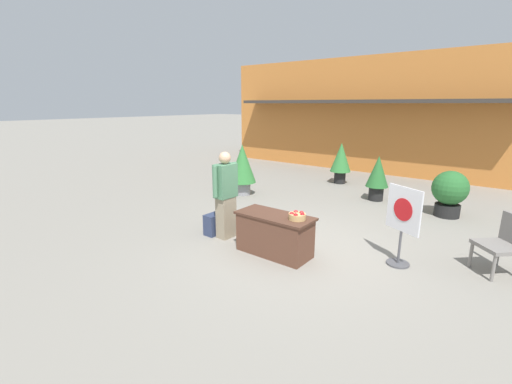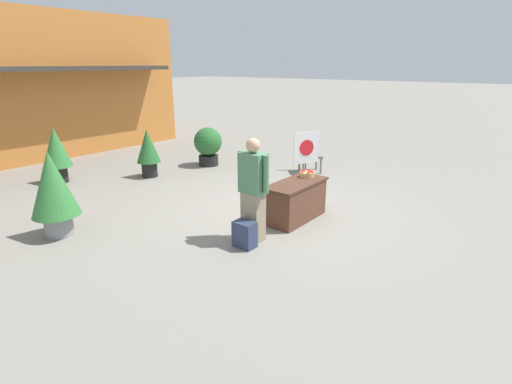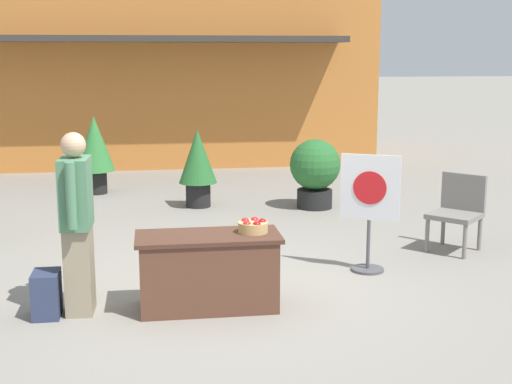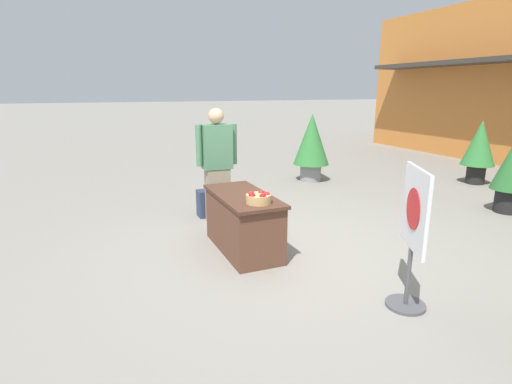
{
  "view_description": "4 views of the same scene",
  "coord_description": "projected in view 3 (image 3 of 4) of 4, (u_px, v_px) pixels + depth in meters",
  "views": [
    {
      "loc": [
        2.98,
        -5.07,
        2.54
      ],
      "look_at": [
        -0.7,
        -0.38,
        1.0
      ],
      "focal_mm": 24.0,
      "sensor_mm": 36.0,
      "label": 1
    },
    {
      "loc": [
        -6.08,
        -4.19,
        2.77
      ],
      "look_at": [
        -0.64,
        0.04,
        0.54
      ],
      "focal_mm": 28.0,
      "sensor_mm": 36.0,
      "label": 2
    },
    {
      "loc": [
        -0.67,
        -6.94,
        2.39
      ],
      "look_at": [
        0.4,
        0.37,
        0.93
      ],
      "focal_mm": 50.0,
      "sensor_mm": 36.0,
      "label": 3
    },
    {
      "loc": [
        4.16,
        -2.17,
        1.94
      ],
      "look_at": [
        -0.08,
        -0.39,
        0.75
      ],
      "focal_mm": 28.0,
      "sensor_mm": 36.0,
      "label": 4
    }
  ],
  "objects": [
    {
      "name": "potted_plant_far_right",
      "position": [
        95.0,
        148.0,
        12.04
      ],
      "size": [
        0.66,
        0.66,
        1.33
      ],
      "color": "black",
      "rests_on": "ground_plane"
    },
    {
      "name": "potted_plant_near_left",
      "position": [
        315.0,
        170.0,
        10.97
      ],
      "size": [
        0.78,
        0.78,
        1.07
      ],
      "color": "black",
      "rests_on": "ground_plane"
    },
    {
      "name": "patio_chair",
      "position": [
        458.0,
        208.0,
        8.64
      ],
      "size": [
        0.78,
        0.78,
        0.92
      ],
      "rotation": [
        0.0,
        0.0,
        3.91
      ],
      "color": "gray",
      "rests_on": "ground_plane"
    },
    {
      "name": "potted_plant_far_left",
      "position": [
        198.0,
        162.0,
        11.03
      ],
      "size": [
        0.59,
        0.59,
        1.22
      ],
      "color": "black",
      "rests_on": "ground_plane"
    },
    {
      "name": "poster_board",
      "position": [
        369.0,
        207.0,
        7.75
      ],
      "size": [
        0.59,
        0.36,
        1.3
      ],
      "rotation": [
        0.0,
        0.0,
        -2.05
      ],
      "color": "#4C4C51",
      "rests_on": "ground_plane"
    },
    {
      "name": "display_table",
      "position": [
        208.0,
        271.0,
        6.69
      ],
      "size": [
        1.35,
        0.61,
        0.71
      ],
      "color": "brown",
      "rests_on": "ground_plane"
    },
    {
      "name": "person_visitor",
      "position": [
        77.0,
        222.0,
        6.48
      ],
      "size": [
        0.28,
        0.61,
        1.68
      ],
      "rotation": [
        0.0,
        0.0,
        -0.04
      ],
      "color": "gray",
      "rests_on": "ground_plane"
    },
    {
      "name": "backpack",
      "position": [
        47.0,
        294.0,
        6.5
      ],
      "size": [
        0.24,
        0.34,
        0.42
      ],
      "color": "#2D3856",
      "rests_on": "ground_plane"
    },
    {
      "name": "apple_basket",
      "position": [
        253.0,
        226.0,
        6.7
      ],
      "size": [
        0.28,
        0.28,
        0.13
      ],
      "color": "tan",
      "rests_on": "display_table"
    },
    {
      "name": "ground_plane",
      "position": [
        222.0,
        289.0,
        7.29
      ],
      "size": [
        120.0,
        120.0,
        0.0
      ],
      "primitive_type": "plane",
      "color": "gray"
    },
    {
      "name": "storefront_building",
      "position": [
        95.0,
        64.0,
        15.85
      ],
      "size": [
        11.92,
        4.7,
        4.23
      ],
      "color": "#C67533",
      "rests_on": "ground_plane"
    }
  ]
}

